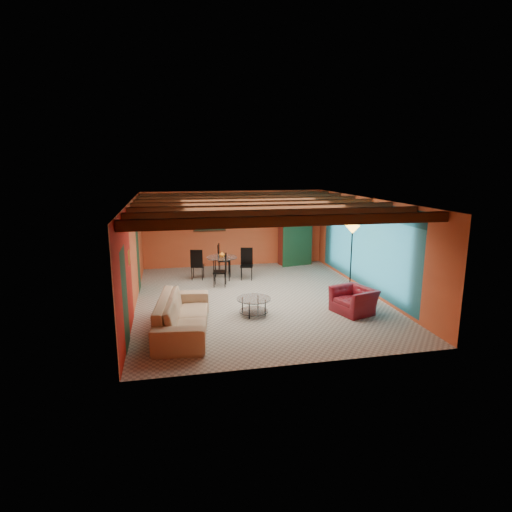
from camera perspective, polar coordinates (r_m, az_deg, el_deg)
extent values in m
cube|color=gray|center=(11.68, 0.20, -5.73)|extent=(6.50, 8.00, 0.01)
cube|color=silver|center=(11.14, 0.21, 7.59)|extent=(6.50, 8.00, 0.01)
cube|color=#CC552F|center=(15.21, -2.94, 3.74)|extent=(6.50, 0.02, 2.70)
cube|color=#A81B13|center=(11.14, -16.38, 0.06)|extent=(0.02, 8.00, 2.70)
cube|color=#2A687C|center=(12.41, 15.05, 1.37)|extent=(0.02, 8.00, 2.70)
imported|color=tan|center=(9.45, -9.86, -7.86)|extent=(1.37, 2.79, 0.78)
imported|color=maroon|center=(10.77, 13.11, -5.88)|extent=(1.11, 1.19, 0.63)
cube|color=maroon|center=(15.47, 5.34, 2.49)|extent=(1.21, 0.76, 1.98)
cube|color=black|center=(15.02, -6.33, 4.73)|extent=(1.05, 0.03, 0.65)
imported|color=#26661E|center=(15.31, 5.43, 7.00)|extent=(0.47, 0.43, 0.47)
imported|color=orange|center=(13.36, -4.67, 1.44)|extent=(0.21, 0.21, 0.19)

